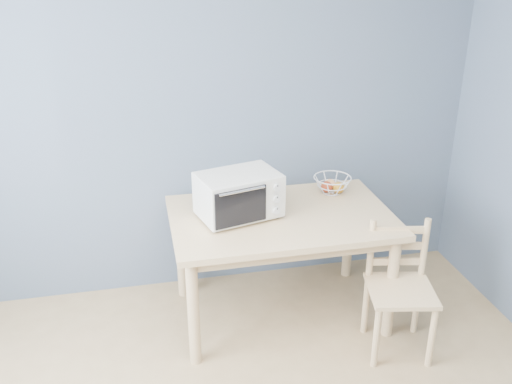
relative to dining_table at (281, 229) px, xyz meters
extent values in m
cube|color=#4F5A6E|center=(-0.51, 0.55, 0.65)|extent=(4.00, 0.01, 2.60)
cube|color=#D8B282|center=(0.00, 0.00, 0.08)|extent=(1.40, 0.90, 0.04)
cylinder|color=#D8B282|center=(-0.62, -0.37, -0.29)|extent=(0.07, 0.07, 0.71)
cylinder|color=#D8B282|center=(0.62, -0.37, -0.29)|extent=(0.07, 0.07, 0.71)
cylinder|color=#D8B282|center=(-0.62, 0.37, -0.29)|extent=(0.07, 0.07, 0.71)
cylinder|color=#D8B282|center=(0.62, 0.37, -0.29)|extent=(0.07, 0.07, 0.71)
cube|color=beige|center=(-0.27, 0.03, 0.25)|extent=(0.56, 0.44, 0.27)
cube|color=black|center=(-0.33, 0.02, 0.25)|extent=(0.38, 0.35, 0.21)
cube|color=black|center=(-0.29, -0.15, 0.25)|extent=(0.32, 0.09, 0.23)
cylinder|color=silver|center=(-0.28, -0.17, 0.36)|extent=(0.29, 0.09, 0.02)
cube|color=beige|center=(-0.06, -0.08, 0.25)|extent=(0.13, 0.04, 0.25)
cylinder|color=black|center=(-0.44, -0.14, 0.11)|extent=(0.03, 0.03, 0.02)
cylinder|color=black|center=(-0.04, -0.04, 0.11)|extent=(0.03, 0.03, 0.02)
cylinder|color=black|center=(-0.50, 0.10, 0.11)|extent=(0.03, 0.03, 0.02)
cylinder|color=black|center=(-0.10, 0.21, 0.11)|extent=(0.03, 0.03, 0.02)
cylinder|color=silver|center=(-0.06, -0.09, 0.33)|extent=(0.05, 0.03, 0.05)
cylinder|color=silver|center=(-0.06, -0.09, 0.25)|extent=(0.05, 0.03, 0.05)
cylinder|color=silver|center=(-0.06, -0.09, 0.18)|extent=(0.05, 0.03, 0.05)
torus|color=silver|center=(0.42, 0.25, 0.22)|extent=(0.30, 0.30, 0.01)
torus|color=silver|center=(0.42, 0.25, 0.16)|extent=(0.23, 0.23, 0.01)
torus|color=silver|center=(0.42, 0.25, 0.11)|extent=(0.14, 0.14, 0.01)
sphere|color=red|center=(0.39, 0.26, 0.15)|extent=(0.08, 0.08, 0.08)
sphere|color=#C27D16|center=(0.46, 0.23, 0.15)|extent=(0.08, 0.08, 0.08)
sphere|color=#F6A25F|center=(0.43, 0.30, 0.14)|extent=(0.08, 0.08, 0.08)
cube|color=#D8B282|center=(0.61, -0.51, -0.23)|extent=(0.45, 0.45, 0.03)
cylinder|color=#D8B282|center=(0.42, -0.64, -0.44)|extent=(0.04, 0.04, 0.41)
cylinder|color=#D8B282|center=(0.74, -0.70, -0.44)|extent=(0.04, 0.04, 0.41)
cylinder|color=#D8B282|center=(0.48, -0.32, -0.44)|extent=(0.04, 0.04, 0.41)
cylinder|color=#D8B282|center=(0.81, -0.38, -0.44)|extent=(0.04, 0.04, 0.41)
cylinder|color=#D8B282|center=(0.48, -0.32, -0.03)|extent=(0.04, 0.04, 0.41)
cylinder|color=#D8B282|center=(0.81, -0.38, -0.03)|extent=(0.04, 0.04, 0.41)
cube|color=#D8B282|center=(0.64, -0.35, -0.12)|extent=(0.32, 0.08, 0.05)
cube|color=#D8B282|center=(0.64, -0.35, -0.01)|extent=(0.32, 0.08, 0.05)
cube|color=#D8B282|center=(0.64, -0.35, 0.10)|extent=(0.32, 0.08, 0.05)
camera|label=1|loc=(-0.85, -3.14, 1.69)|focal=40.00mm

